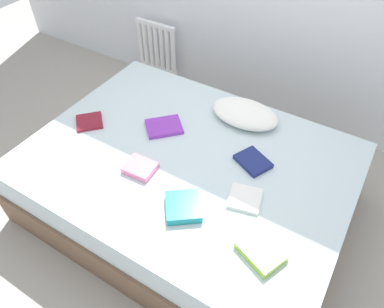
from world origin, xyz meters
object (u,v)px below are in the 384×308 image
object	(u,v)px
pillow	(245,113)
textbook_purple	(164,127)
textbook_white	(245,198)
textbook_lime	(261,251)
bed	(188,183)
radiator	(157,47)
textbook_teal	(183,207)
textbook_pink	(140,168)
textbook_navy	(253,161)
textbook_maroon	(89,122)

from	to	relation	value
pillow	textbook_purple	bearing A→B (deg)	-139.17
textbook_white	textbook_lime	distance (m)	0.33
bed	radiator	world-z (taller)	radiator
textbook_teal	pillow	bearing A→B (deg)	145.86
bed	textbook_lime	bearing A→B (deg)	-30.10
textbook_pink	textbook_purple	world-z (taller)	textbook_pink
bed	textbook_navy	distance (m)	0.48
textbook_lime	bed	bearing A→B (deg)	172.70
bed	pillow	distance (m)	0.61
radiator	textbook_pink	bearing A→B (deg)	-57.57
bed	textbook_white	world-z (taller)	textbook_white
textbook_pink	textbook_purple	bearing A→B (deg)	100.14
textbook_maroon	radiator	bearing A→B (deg)	59.07
textbook_navy	textbook_maroon	bearing A→B (deg)	-142.72
textbook_white	textbook_teal	world-z (taller)	textbook_teal
textbook_maroon	textbook_pink	bearing A→B (deg)	-63.24
textbook_pink	textbook_purple	distance (m)	0.40
bed	textbook_lime	distance (m)	0.80
radiator	textbook_teal	world-z (taller)	radiator
pillow	textbook_pink	distance (m)	0.82
bed	textbook_white	distance (m)	0.53
bed	textbook_lime	xyz separation A→B (m)	(0.65, -0.38, 0.27)
textbook_purple	textbook_lime	distance (m)	1.07
textbook_lime	textbook_teal	bearing A→B (deg)	-160.58
radiator	textbook_lime	xyz separation A→B (m)	(1.75, -1.58, 0.15)
bed	radiator	size ratio (longest dim) A/B	4.10
pillow	textbook_lime	bearing A→B (deg)	-60.15
textbook_white	pillow	bearing A→B (deg)	101.82
pillow	textbook_lime	distance (m)	1.02
textbook_white	textbook_lime	bearing A→B (deg)	-65.19
textbook_navy	textbook_purple	bearing A→B (deg)	-153.38
bed	textbook_pink	xyz separation A→B (m)	(-0.18, -0.24, 0.27)
textbook_white	textbook_maroon	bearing A→B (deg)	163.97
pillow	textbook_purple	size ratio (longest dim) A/B	2.00
textbook_navy	pillow	bearing A→B (deg)	147.94
textbook_pink	pillow	bearing A→B (deg)	62.90
textbook_purple	textbook_maroon	world-z (taller)	textbook_purple
radiator	pillow	size ratio (longest dim) A/B	1.05
textbook_white	textbook_teal	xyz separation A→B (m)	(-0.26, -0.23, 0.01)
pillow	textbook_teal	xyz separation A→B (m)	(0.05, -0.86, -0.03)
textbook_pink	textbook_white	distance (m)	0.64
radiator	textbook_purple	xyz separation A→B (m)	(0.82, -1.06, 0.14)
radiator	textbook_lime	bearing A→B (deg)	-42.03
pillow	textbook_lime	xyz separation A→B (m)	(0.51, -0.89, -0.03)
bed	textbook_purple	world-z (taller)	textbook_purple
pillow	textbook_maroon	size ratio (longest dim) A/B	2.73
textbook_navy	bed	bearing A→B (deg)	-131.22
textbook_purple	pillow	bearing A→B (deg)	-4.83
textbook_navy	radiator	bearing A→B (deg)	170.01
textbook_white	radiator	bearing A→B (deg)	125.62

